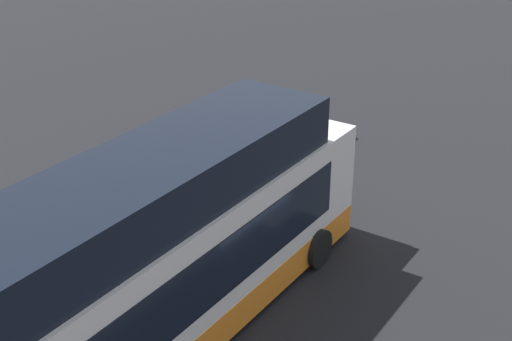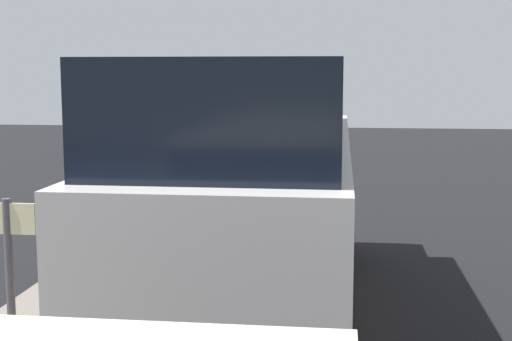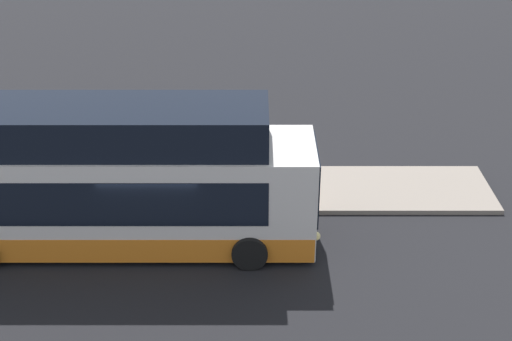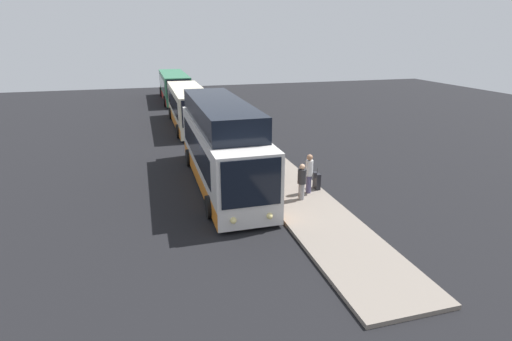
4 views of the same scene
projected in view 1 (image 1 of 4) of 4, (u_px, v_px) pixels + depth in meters
The scene contains 7 objects.
ground at pixel (216, 304), 15.45m from camera, with size 80.00×80.00×0.00m, color black.
platform at pixel (114, 259), 16.93m from camera, with size 20.00×2.86×0.15m.
bus_lead at pixel (169, 256), 13.87m from camera, with size 10.85×2.81×4.03m.
passenger_boarding at pixel (169, 190), 18.10m from camera, with size 0.51×0.51×1.62m.
passenger_waiting at pixel (105, 239), 15.77m from camera, with size 0.62×0.47×1.78m.
passenger_with_bags at pixel (134, 188), 17.89m from camera, with size 0.46×0.58×1.81m.
suitcase at pixel (110, 210), 18.16m from camera, with size 0.48×0.20×1.00m.
Camera 1 is at (-10.08, -7.76, 9.27)m, focal length 50.00 mm.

